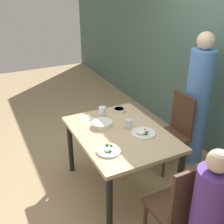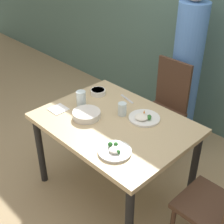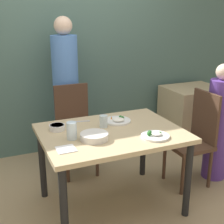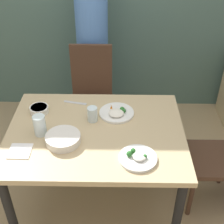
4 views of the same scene
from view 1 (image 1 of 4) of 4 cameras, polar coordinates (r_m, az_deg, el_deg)
The scene contains 13 objects.
ground_plane at distance 3.42m, azimuth 1.56°, elevation -14.89°, with size 10.00×10.00×0.00m, color tan.
dining_table at distance 3.03m, azimuth 1.71°, elevation -5.51°, with size 1.21×0.91×0.74m.
chair_adult_spot at distance 3.56m, azimuth 12.47°, elevation -3.58°, with size 0.40×0.40×0.97m.
chair_child_spot at distance 2.52m, azimuth 13.56°, elevation -18.05°, with size 0.40×0.40×0.97m.
person_adult at distance 3.63m, azimuth 16.78°, elevation 1.38°, with size 0.30×0.30×1.68m.
bowl_curry at distance 3.08m, azimuth -2.01°, elevation -2.39°, with size 0.23×0.23×0.05m.
plate_rice_adult at distance 2.95m, azimuth 6.31°, elevation -4.21°, with size 0.25×0.25×0.05m.
plate_rice_child at distance 2.66m, azimuth -0.67°, elevation -7.76°, with size 0.24×0.24×0.05m.
bowl_rice_small at distance 3.38m, azimuth 1.44°, elevation 0.37°, with size 0.14×0.14×0.05m.
glass_water_tall at distance 3.22m, azimuth -1.93°, elevation -0.17°, with size 0.08×0.08×0.14m.
glass_water_short at distance 3.02m, azimuth 3.41°, elevation -2.44°, with size 0.07×0.07×0.11m.
napkin_folded at distance 3.27m, azimuth -5.40°, elevation -1.17°, with size 0.14×0.14×0.01m.
fork_steel at distance 3.26m, azimuth 5.40°, elevation -1.28°, with size 0.18×0.06×0.01m.
Camera 1 is at (2.26, -1.23, 2.25)m, focal length 45.00 mm.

